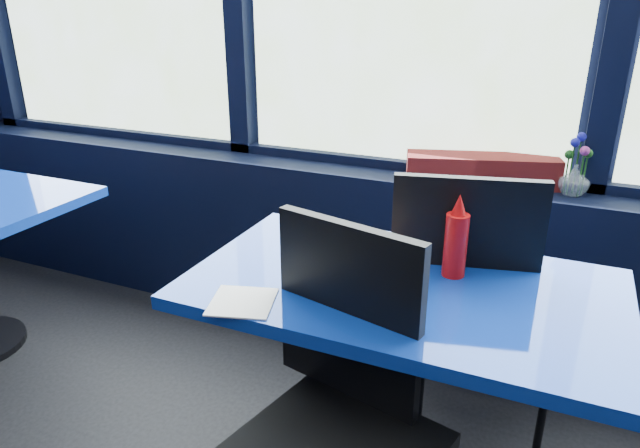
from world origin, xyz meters
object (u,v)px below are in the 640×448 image
(ketchup_bottle, at_px, (456,240))
(flower_vase, at_px, (575,177))
(planter_box, at_px, (481,170))
(chair_near_back, at_px, (475,295))
(chair_near_front, at_px, (340,399))
(near_table, at_px, (399,338))
(soda_cup, at_px, (490,244))
(food_basket, at_px, (350,274))

(ketchup_bottle, bearing_deg, flower_vase, 68.76)
(planter_box, bearing_deg, chair_near_back, -96.62)
(chair_near_front, xyz_separation_m, ketchup_bottle, (0.18, 0.43, 0.29))
(chair_near_front, distance_m, flower_vase, 1.32)
(chair_near_front, bearing_deg, chair_near_back, 84.45)
(near_table, relative_size, ketchup_bottle, 4.86)
(chair_near_front, relative_size, soda_cup, 3.77)
(near_table, height_order, soda_cup, soda_cup)
(near_table, relative_size, soda_cup, 4.57)
(chair_near_front, height_order, food_basket, chair_near_front)
(planter_box, relative_size, flower_vase, 2.49)
(chair_near_back, xyz_separation_m, soda_cup, (0.04, -0.09, 0.23))
(chair_near_front, xyz_separation_m, chair_near_back, (0.22, 0.64, 0.02))
(food_basket, bearing_deg, ketchup_bottle, 31.35)
(chair_near_front, relative_size, chair_near_back, 0.97)
(planter_box, xyz_separation_m, ketchup_bottle, (0.05, -0.76, -0.00))
(chair_near_back, distance_m, soda_cup, 0.25)
(chair_near_front, relative_size, flower_vase, 4.16)
(planter_box, height_order, flower_vase, flower_vase)
(ketchup_bottle, bearing_deg, chair_near_back, 77.37)
(chair_near_back, height_order, soda_cup, chair_near_back)
(planter_box, distance_m, soda_cup, 0.65)
(flower_vase, bearing_deg, food_basket, -120.00)
(chair_near_front, xyz_separation_m, flower_vase, (0.47, 1.19, 0.30))
(flower_vase, bearing_deg, soda_cup, -108.40)
(ketchup_bottle, height_order, soda_cup, soda_cup)
(food_basket, xyz_separation_m, ketchup_bottle, (0.25, 0.18, 0.07))
(ketchup_bottle, bearing_deg, near_table, -138.50)
(near_table, bearing_deg, planter_box, 85.22)
(food_basket, distance_m, ketchup_bottle, 0.32)
(chair_near_back, relative_size, soda_cup, 3.90)
(near_table, relative_size, food_basket, 4.09)
(flower_vase, distance_m, ketchup_bottle, 0.81)
(planter_box, bearing_deg, soda_cup, -94.86)
(flower_vase, relative_size, ketchup_bottle, 0.96)
(chair_near_back, bearing_deg, chair_near_front, 57.52)
(chair_near_back, bearing_deg, ketchup_bottle, 64.08)
(near_table, height_order, flower_vase, flower_vase)
(near_table, relative_size, flower_vase, 5.05)
(chair_near_back, bearing_deg, food_basket, 39.59)
(food_basket, distance_m, soda_cup, 0.45)
(soda_cup, bearing_deg, chair_near_front, -115.08)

